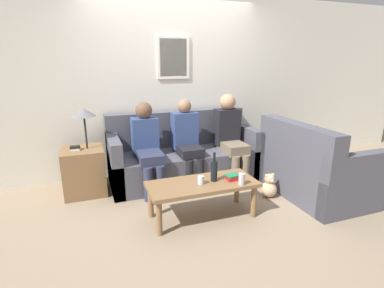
{
  "coord_description": "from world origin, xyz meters",
  "views": [
    {
      "loc": [
        -1.27,
        -3.38,
        1.68
      ],
      "look_at": [
        -0.08,
        -0.08,
        0.68
      ],
      "focal_mm": 28.0,
      "sensor_mm": 36.0,
      "label": 1
    }
  ],
  "objects_px": {
    "drinking_glass": "(201,180)",
    "person_right": "(230,134)",
    "coffee_table": "(202,187)",
    "wine_bottle": "(214,170)",
    "person_middle": "(187,139)",
    "person_left": "(147,144)",
    "couch_main": "(183,157)",
    "teddy_bear": "(269,187)",
    "couch_side": "(312,170)"
  },
  "relations": [
    {
      "from": "drinking_glass",
      "to": "couch_main",
      "type": "bearing_deg",
      "value": 81.02
    },
    {
      "from": "coffee_table",
      "to": "person_left",
      "type": "height_order",
      "value": "person_left"
    },
    {
      "from": "couch_side",
      "to": "person_right",
      "type": "relative_size",
      "value": 1.08
    },
    {
      "from": "couch_main",
      "to": "wine_bottle",
      "type": "bearing_deg",
      "value": -90.96
    },
    {
      "from": "couch_side",
      "to": "person_left",
      "type": "height_order",
      "value": "person_left"
    },
    {
      "from": "coffee_table",
      "to": "person_middle",
      "type": "relative_size",
      "value": 1.02
    },
    {
      "from": "couch_main",
      "to": "coffee_table",
      "type": "distance_m",
      "value": 1.15
    },
    {
      "from": "person_middle",
      "to": "teddy_bear",
      "type": "xyz_separation_m",
      "value": [
        0.82,
        -0.79,
        -0.49
      ]
    },
    {
      "from": "couch_main",
      "to": "wine_bottle",
      "type": "relative_size",
      "value": 6.41
    },
    {
      "from": "person_right",
      "to": "drinking_glass",
      "type": "bearing_deg",
      "value": -130.61
    },
    {
      "from": "couch_main",
      "to": "person_middle",
      "type": "relative_size",
      "value": 1.78
    },
    {
      "from": "couch_main",
      "to": "drinking_glass",
      "type": "xyz_separation_m",
      "value": [
        -0.18,
        -1.17,
        0.12
      ]
    },
    {
      "from": "couch_side",
      "to": "person_left",
      "type": "distance_m",
      "value": 2.12
    },
    {
      "from": "couch_main",
      "to": "person_left",
      "type": "relative_size",
      "value": 1.8
    },
    {
      "from": "coffee_table",
      "to": "couch_main",
      "type": "bearing_deg",
      "value": 82.24
    },
    {
      "from": "couch_main",
      "to": "person_middle",
      "type": "xyz_separation_m",
      "value": [
        0.01,
        -0.17,
        0.3
      ]
    },
    {
      "from": "wine_bottle",
      "to": "drinking_glass",
      "type": "relative_size",
      "value": 3.58
    },
    {
      "from": "drinking_glass",
      "to": "teddy_bear",
      "type": "height_order",
      "value": "drinking_glass"
    },
    {
      "from": "couch_main",
      "to": "couch_side",
      "type": "height_order",
      "value": "same"
    },
    {
      "from": "person_left",
      "to": "teddy_bear",
      "type": "distance_m",
      "value": 1.65
    },
    {
      "from": "drinking_glass",
      "to": "person_right",
      "type": "xyz_separation_m",
      "value": [
        0.83,
        0.97,
        0.21
      ]
    },
    {
      "from": "person_middle",
      "to": "person_left",
      "type": "bearing_deg",
      "value": -177.35
    },
    {
      "from": "person_right",
      "to": "coffee_table",
      "type": "bearing_deg",
      "value": -130.46
    },
    {
      "from": "person_left",
      "to": "drinking_glass",
      "type": "bearing_deg",
      "value": -69.39
    },
    {
      "from": "teddy_bear",
      "to": "person_left",
      "type": "bearing_deg",
      "value": 150.79
    },
    {
      "from": "wine_bottle",
      "to": "teddy_bear",
      "type": "distance_m",
      "value": 0.94
    },
    {
      "from": "coffee_table",
      "to": "couch_side",
      "type": "bearing_deg",
      "value": 1.91
    },
    {
      "from": "teddy_bear",
      "to": "coffee_table",
      "type": "bearing_deg",
      "value": -169.89
    },
    {
      "from": "wine_bottle",
      "to": "couch_side",
      "type": "bearing_deg",
      "value": 1.9
    },
    {
      "from": "person_right",
      "to": "teddy_bear",
      "type": "xyz_separation_m",
      "value": [
        0.18,
        -0.76,
        -0.53
      ]
    },
    {
      "from": "person_left",
      "to": "wine_bottle",
      "type": "bearing_deg",
      "value": -60.44
    },
    {
      "from": "drinking_glass",
      "to": "person_middle",
      "type": "bearing_deg",
      "value": 79.19
    },
    {
      "from": "wine_bottle",
      "to": "person_left",
      "type": "height_order",
      "value": "person_left"
    },
    {
      "from": "coffee_table",
      "to": "person_middle",
      "type": "xyz_separation_m",
      "value": [
        0.16,
        0.97,
        0.28
      ]
    },
    {
      "from": "person_right",
      "to": "person_middle",
      "type": "bearing_deg",
      "value": 177.37
    },
    {
      "from": "wine_bottle",
      "to": "teddy_bear",
      "type": "relative_size",
      "value": 1.04
    },
    {
      "from": "drinking_glass",
      "to": "person_left",
      "type": "xyz_separation_m",
      "value": [
        -0.36,
        0.97,
        0.18
      ]
    },
    {
      "from": "person_right",
      "to": "teddy_bear",
      "type": "bearing_deg",
      "value": -76.9
    },
    {
      "from": "coffee_table",
      "to": "person_left",
      "type": "bearing_deg",
      "value": 112.74
    },
    {
      "from": "couch_side",
      "to": "coffee_table",
      "type": "height_order",
      "value": "couch_side"
    },
    {
      "from": "couch_side",
      "to": "drinking_glass",
      "type": "relative_size",
      "value": 14.5
    },
    {
      "from": "coffee_table",
      "to": "wine_bottle",
      "type": "distance_m",
      "value": 0.23
    },
    {
      "from": "coffee_table",
      "to": "person_left",
      "type": "distance_m",
      "value": 1.06
    },
    {
      "from": "teddy_bear",
      "to": "drinking_glass",
      "type": "bearing_deg",
      "value": -168.56
    },
    {
      "from": "couch_main",
      "to": "person_right",
      "type": "height_order",
      "value": "person_right"
    },
    {
      "from": "drinking_glass",
      "to": "person_left",
      "type": "bearing_deg",
      "value": 110.61
    },
    {
      "from": "person_left",
      "to": "person_middle",
      "type": "distance_m",
      "value": 0.56
    },
    {
      "from": "couch_main",
      "to": "person_middle",
      "type": "bearing_deg",
      "value": -88.2
    },
    {
      "from": "couch_side",
      "to": "person_middle",
      "type": "relative_size",
      "value": 1.13
    },
    {
      "from": "person_middle",
      "to": "couch_side",
      "type": "bearing_deg",
      "value": -34.19
    }
  ]
}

